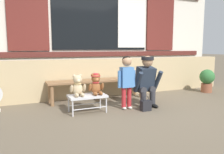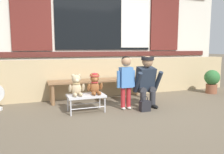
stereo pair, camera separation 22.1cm
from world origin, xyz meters
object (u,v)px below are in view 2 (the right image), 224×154
object	(u,v)px
child_standing	(126,77)
potted_plant	(212,80)
teddy_bear_with_hat	(95,84)
adult_crouching	(146,81)
small_display_bench	(86,97)
handbag_on_ground	(145,106)
wooden_bench_long	(99,82)
teddy_bear_plain	(77,86)

from	to	relation	value
child_standing	potted_plant	bearing A→B (deg)	12.66
teddy_bear_with_hat	adult_crouching	size ratio (longest dim) A/B	0.38
potted_plant	teddy_bear_with_hat	bearing A→B (deg)	-171.07
small_display_bench	handbag_on_ground	size ratio (longest dim) A/B	2.35
wooden_bench_long	child_standing	size ratio (longest dim) A/B	2.19
wooden_bench_long	potted_plant	bearing A→B (deg)	-6.14
adult_crouching	potted_plant	size ratio (longest dim) A/B	1.67
small_display_bench	adult_crouching	size ratio (longest dim) A/B	0.67
teddy_bear_plain	potted_plant	size ratio (longest dim) A/B	0.64
handbag_on_ground	potted_plant	size ratio (longest dim) A/B	0.48
handbag_on_ground	teddy_bear_plain	bearing A→B (deg)	164.12
child_standing	handbag_on_ground	xyz separation A→B (m)	(0.26, -0.24, -0.50)
child_standing	adult_crouching	distance (m)	0.45
potted_plant	adult_crouching	bearing A→B (deg)	-165.88
child_standing	handbag_on_ground	distance (m)	0.61
teddy_bear_plain	teddy_bear_with_hat	distance (m)	0.32
teddy_bear_with_hat	handbag_on_ground	xyz separation A→B (m)	(0.81, -0.32, -0.38)
child_standing	potted_plant	xyz separation A→B (m)	(2.53, 0.57, -0.27)
small_display_bench	teddy_bear_plain	bearing A→B (deg)	179.49
teddy_bear_with_hat	teddy_bear_plain	bearing A→B (deg)	-179.87
adult_crouching	teddy_bear_plain	bearing A→B (deg)	178.17
wooden_bench_long	handbag_on_ground	bearing A→B (deg)	-65.84
wooden_bench_long	small_display_bench	bearing A→B (deg)	-121.24
child_standing	adult_crouching	xyz separation A→B (m)	(0.44, 0.04, -0.11)
adult_crouching	child_standing	bearing A→B (deg)	-174.55
wooden_bench_long	teddy_bear_plain	size ratio (longest dim) A/B	5.78
teddy_bear_plain	adult_crouching	xyz separation A→B (m)	(1.31, -0.04, 0.02)
small_display_bench	handbag_on_ground	world-z (taller)	small_display_bench
teddy_bear_with_hat	potted_plant	size ratio (longest dim) A/B	0.64
small_display_bench	potted_plant	world-z (taller)	potted_plant
wooden_bench_long	teddy_bear_with_hat	distance (m)	0.85
potted_plant	small_display_bench	bearing A→B (deg)	-171.47
child_standing	wooden_bench_long	bearing A→B (deg)	105.17
teddy_bear_plain	adult_crouching	bearing A→B (deg)	-1.83
teddy_bear_plain	child_standing	size ratio (longest dim) A/B	0.38
teddy_bear_plain	handbag_on_ground	xyz separation A→B (m)	(1.13, -0.32, -0.37)
small_display_bench	teddy_bear_with_hat	world-z (taller)	teddy_bear_with_hat
wooden_bench_long	teddy_bear_plain	world-z (taller)	teddy_bear_plain
child_standing	handbag_on_ground	bearing A→B (deg)	-42.45
small_display_bench	teddy_bear_with_hat	distance (m)	0.26
wooden_bench_long	teddy_bear_with_hat	world-z (taller)	teddy_bear_with_hat
wooden_bench_long	teddy_bear_with_hat	bearing A→B (deg)	-111.96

